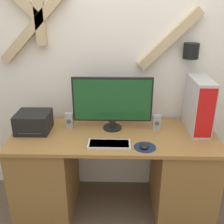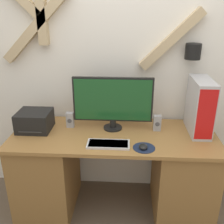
{
  "view_description": "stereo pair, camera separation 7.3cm",
  "coord_description": "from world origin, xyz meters",
  "views": [
    {
      "loc": [
        0.03,
        -1.68,
        1.84
      ],
      "look_at": [
        -0.02,
        0.35,
        1.0
      ],
      "focal_mm": 42.0,
      "sensor_mm": 36.0,
      "label": 1
    },
    {
      "loc": [
        0.11,
        -1.67,
        1.84
      ],
      "look_at": [
        -0.02,
        0.35,
        1.0
      ],
      "focal_mm": 42.0,
      "sensor_mm": 36.0,
      "label": 2
    }
  ],
  "objects": [
    {
      "name": "monitor",
      "position": [
        -0.02,
        0.46,
        1.06
      ],
      "size": [
        0.7,
        0.17,
        0.47
      ],
      "color": "black",
      "rests_on": "desk"
    },
    {
      "name": "desk",
      "position": [
        0.0,
        0.35,
        0.41
      ],
      "size": [
        1.77,
        0.7,
        0.8
      ],
      "color": "olive",
      "rests_on": "ground_plane"
    },
    {
      "name": "mouse",
      "position": [
        0.24,
        0.11,
        0.82
      ],
      "size": [
        0.07,
        0.08,
        0.03
      ],
      "color": "black",
      "rests_on": "mousepad"
    },
    {
      "name": "mousepad",
      "position": [
        0.25,
        0.13,
        0.8
      ],
      "size": [
        0.18,
        0.18,
        0.0
      ],
      "color": "#19233D",
      "rests_on": "desk"
    },
    {
      "name": "speaker_left",
      "position": [
        -0.41,
        0.47,
        0.87
      ],
      "size": [
        0.07,
        0.06,
        0.14
      ],
      "color": "#99999E",
      "rests_on": "desk"
    },
    {
      "name": "computer_tower",
      "position": [
        0.73,
        0.45,
        1.03
      ],
      "size": [
        0.16,
        0.4,
        0.47
      ],
      "color": "#B2B2B7",
      "rests_on": "desk"
    },
    {
      "name": "printer",
      "position": [
        -0.71,
        0.4,
        0.88
      ],
      "size": [
        0.29,
        0.27,
        0.17
      ],
      "color": "black",
      "rests_on": "desk"
    },
    {
      "name": "wall_back",
      "position": [
        -0.01,
        0.75,
        1.36
      ],
      "size": [
        6.4,
        0.19,
        2.75
      ],
      "color": "white",
      "rests_on": "ground_plane"
    },
    {
      "name": "keyboard",
      "position": [
        -0.03,
        0.15,
        0.81
      ],
      "size": [
        0.34,
        0.15,
        0.02
      ],
      "color": "silver",
      "rests_on": "desk"
    },
    {
      "name": "speaker_right",
      "position": [
        0.38,
        0.45,
        0.87
      ],
      "size": [
        0.07,
        0.06,
        0.14
      ],
      "color": "#99999E",
      "rests_on": "desk"
    }
  ]
}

